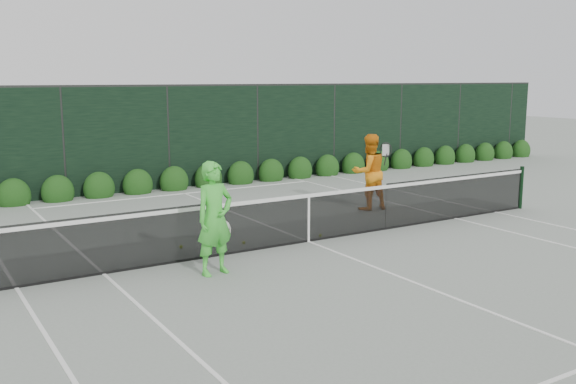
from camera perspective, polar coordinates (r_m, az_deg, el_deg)
ground at (r=12.91m, az=1.83°, el=-4.45°), size 80.00×80.00×0.00m
tennis_net at (r=12.78m, az=1.75°, el=-2.16°), size 12.90×0.10×1.07m
player_woman at (r=10.69m, az=-6.53°, el=-2.35°), size 0.77×0.58×1.91m
player_man at (r=16.02m, az=7.22°, el=1.78°), size 1.00×0.82×1.89m
court_lines at (r=12.91m, az=1.83°, el=-4.42°), size 11.03×23.83×0.01m
windscreen_fence at (r=10.49m, az=10.07°, el=0.46°), size 32.00×21.07×3.06m
hedge_row at (r=19.11m, az=-10.09°, el=0.89°), size 31.66×0.65×0.94m
tennis_balls at (r=12.83m, az=-3.40°, el=-4.40°), size 2.87×0.74×0.07m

